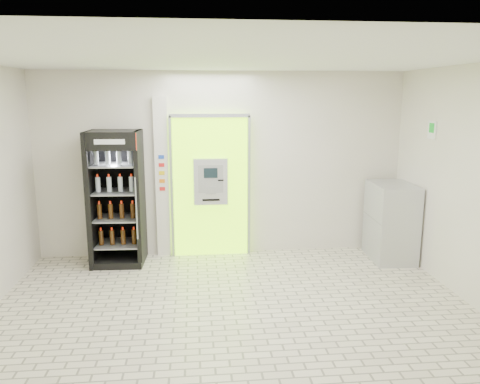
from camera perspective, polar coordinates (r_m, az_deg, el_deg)
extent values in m
plane|color=beige|center=(5.75, -0.49, -15.29)|extent=(6.00, 6.00, 0.00)
plane|color=silver|center=(7.70, -2.18, 3.38)|extent=(6.00, 0.00, 6.00)
plane|color=silver|center=(2.87, 4.05, -10.99)|extent=(6.00, 0.00, 6.00)
plane|color=white|center=(5.14, -0.55, 16.07)|extent=(6.00, 6.00, 0.00)
cube|color=#8DEB0A|center=(7.68, -3.62, 0.69)|extent=(1.20, 0.12, 2.30)
cube|color=gray|center=(7.48, -3.72, 9.28)|extent=(1.28, 0.04, 0.06)
cube|color=gray|center=(7.61, -8.34, 0.50)|extent=(0.04, 0.04, 2.30)
cube|color=gray|center=(7.66, 1.11, 0.68)|extent=(0.04, 0.04, 2.30)
cube|color=black|center=(7.78, -2.81, -4.07)|extent=(0.62, 0.01, 0.67)
cube|color=black|center=(7.51, -6.30, 6.79)|extent=(0.22, 0.01, 0.18)
cube|color=#B3B6BB|center=(7.55, -3.60, 1.28)|extent=(0.55, 0.12, 0.75)
cube|color=black|center=(7.46, -3.60, 2.32)|extent=(0.22, 0.01, 0.16)
cube|color=gray|center=(7.51, -3.57, 0.22)|extent=(0.16, 0.01, 0.12)
cube|color=black|center=(7.49, -2.36, 1.44)|extent=(0.09, 0.01, 0.02)
cube|color=black|center=(7.55, -3.55, -0.97)|extent=(0.28, 0.01, 0.03)
cube|color=silver|center=(7.69, -9.46, 1.70)|extent=(0.22, 0.10, 2.60)
cube|color=#193FB2|center=(7.58, -9.58, 4.24)|extent=(0.09, 0.01, 0.06)
cube|color=red|center=(7.60, -9.55, 3.27)|extent=(0.09, 0.01, 0.06)
cube|color=yellow|center=(7.62, -9.51, 2.30)|extent=(0.09, 0.01, 0.06)
cube|color=orange|center=(7.64, -9.48, 1.34)|extent=(0.09, 0.01, 0.06)
cube|color=red|center=(7.66, -9.45, 0.38)|extent=(0.09, 0.01, 0.06)
cube|color=black|center=(7.50, -14.80, -0.74)|extent=(0.81, 0.74, 2.09)
cube|color=black|center=(7.82, -14.43, -0.23)|extent=(0.79, 0.09, 2.09)
cube|color=#B92009|center=(7.02, -15.63, 5.92)|extent=(0.77, 0.04, 0.25)
cube|color=white|center=(7.02, -15.64, 5.91)|extent=(0.44, 0.02, 0.07)
cube|color=black|center=(7.77, -14.42, -7.92)|extent=(0.81, 0.74, 0.10)
cylinder|color=gray|center=(7.11, -12.53, -1.99)|extent=(0.03, 0.03, 0.94)
cube|color=gray|center=(7.69, -14.52, -6.08)|extent=(0.69, 0.63, 0.02)
cube|color=gray|center=(7.57, -14.68, -3.06)|extent=(0.69, 0.63, 0.02)
cube|color=gray|center=(7.48, -14.84, 0.04)|extent=(0.69, 0.63, 0.02)
cube|color=gray|center=(7.41, -15.01, 3.21)|extent=(0.69, 0.63, 0.02)
cube|color=#B3B6BB|center=(7.93, 17.91, -3.45)|extent=(0.67, 0.96, 1.24)
cube|color=gray|center=(7.80, 15.84, -3.11)|extent=(0.05, 0.91, 0.01)
cube|color=white|center=(7.38, 22.39, 7.01)|extent=(0.02, 0.22, 0.26)
cube|color=#0C891C|center=(7.37, 22.32, 7.24)|extent=(0.00, 0.14, 0.14)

